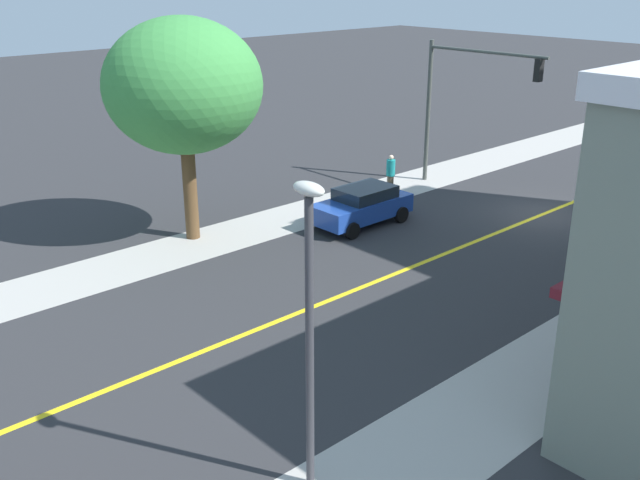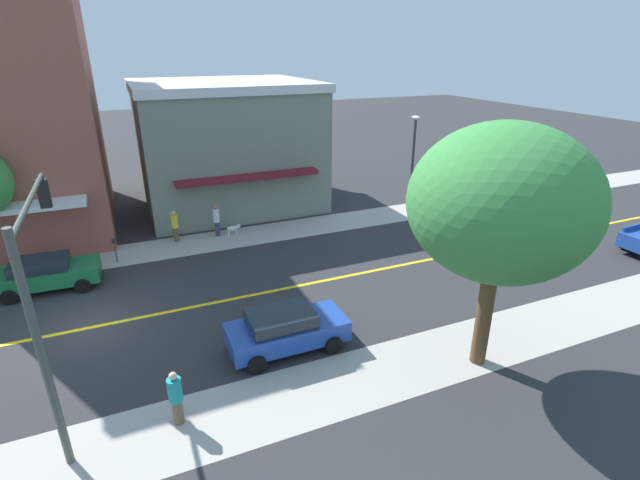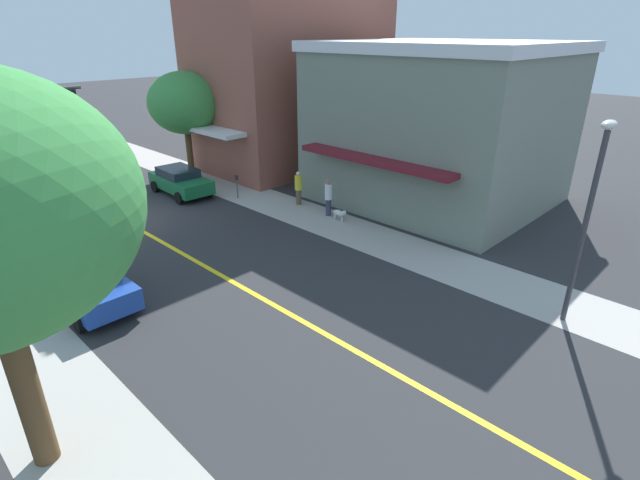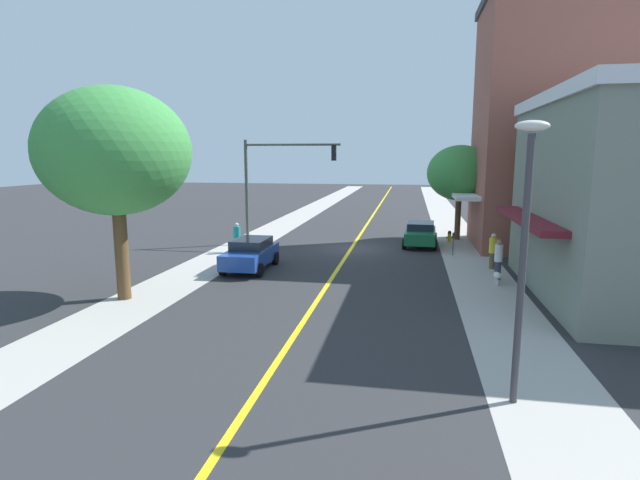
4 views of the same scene
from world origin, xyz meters
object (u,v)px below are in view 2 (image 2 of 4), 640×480
object	(u,v)px
street_tree_right_corner	(502,203)
pedestrian_white_shirt	(217,220)
street_lamp	(413,156)
red_sedan_left_curb	(517,199)
traffic_light_mast	(39,277)
pedestrian_yellow_shirt	(175,225)
pedestrian_teal_shirt	(176,397)
green_sedan_left_curb	(46,273)
parking_meter	(115,247)
blue_sedan_right_curb	(286,329)
small_dog	(234,228)
fire_hydrant	(16,269)

from	to	relation	value
street_tree_right_corner	pedestrian_white_shirt	size ratio (longest dim) A/B	4.36
street_lamp	red_sedan_left_curb	world-z (taller)	street_lamp
traffic_light_mast	street_lamp	distance (m)	21.27
red_sedan_left_curb	pedestrian_yellow_shirt	size ratio (longest dim) A/B	2.36
pedestrian_teal_shirt	pedestrian_white_shirt	xyz separation A→B (m)	(-13.70, 3.98, 0.08)
street_lamp	green_sedan_left_curb	bearing A→B (deg)	-85.02
street_lamp	green_sedan_left_curb	world-z (taller)	street_lamp
parking_meter	pedestrian_teal_shirt	world-z (taller)	pedestrian_teal_shirt
street_lamp	pedestrian_teal_shirt	size ratio (longest dim) A/B	3.59
blue_sedan_right_curb	traffic_light_mast	bearing A→B (deg)	-175.16
pedestrian_teal_shirt	small_dog	world-z (taller)	pedestrian_teal_shirt
pedestrian_white_shirt	fire_hydrant	bearing A→B (deg)	32.83
street_tree_right_corner	green_sedan_left_curb	distance (m)	18.71
street_tree_right_corner	small_dog	xyz separation A→B (m)	(-14.66, -4.88, -5.25)
street_tree_right_corner	blue_sedan_right_curb	world-z (taller)	street_tree_right_corner
green_sedan_left_curb	parking_meter	bearing A→B (deg)	34.16
blue_sedan_right_curb	pedestrian_teal_shirt	bearing A→B (deg)	-151.85
street_lamp	pedestrian_yellow_shirt	xyz separation A→B (m)	(-1.65, -13.92, -2.93)
green_sedan_left_curb	pedestrian_teal_shirt	bearing A→B (deg)	-65.87
traffic_light_mast	green_sedan_left_curb	distance (m)	9.70
street_tree_right_corner	red_sedan_left_curb	distance (m)	17.88
blue_sedan_right_curb	pedestrian_yellow_shirt	world-z (taller)	pedestrian_yellow_shirt
street_tree_right_corner	street_lamp	world-z (taller)	street_tree_right_corner
street_lamp	small_dog	xyz separation A→B (m)	(-1.38, -10.80, -3.47)
pedestrian_yellow_shirt	fire_hydrant	bearing A→B (deg)	-143.03
parking_meter	blue_sedan_right_curb	distance (m)	11.37
street_tree_right_corner	pedestrian_white_shirt	distance (m)	16.56
street_lamp	pedestrian_white_shirt	size ratio (longest dim) A/B	3.37
traffic_light_mast	small_dog	xyz separation A→B (m)	(-11.97, 7.63, -4.08)
fire_hydrant	green_sedan_left_curb	xyz separation A→B (m)	(1.87, 1.47, 0.39)
blue_sedan_right_curb	green_sedan_left_curb	bearing A→B (deg)	134.55
red_sedan_left_curb	green_sedan_left_curb	bearing A→B (deg)	177.63
green_sedan_left_curb	street_lamp	bearing A→B (deg)	7.36
pedestrian_yellow_shirt	red_sedan_left_curb	bearing A→B (deg)	15.89
pedestrian_yellow_shirt	street_tree_right_corner	bearing A→B (deg)	-36.46
fire_hydrant	traffic_light_mast	world-z (taller)	traffic_light_mast
traffic_light_mast	pedestrian_teal_shirt	bearing A→B (deg)	-119.42
pedestrian_yellow_shirt	green_sedan_left_curb	bearing A→B (deg)	-124.82
fire_hydrant	blue_sedan_right_curb	xyz separation A→B (m)	(10.17, 9.62, 0.41)
green_sedan_left_curb	pedestrian_teal_shirt	world-z (taller)	pedestrian_teal_shirt
fire_hydrant	pedestrian_teal_shirt	bearing A→B (deg)	24.58
pedestrian_teal_shirt	street_lamp	bearing A→B (deg)	-145.49
fire_hydrant	small_dog	bearing A→B (deg)	96.74
pedestrian_teal_shirt	pedestrian_yellow_shirt	size ratio (longest dim) A/B	0.98
fire_hydrant	red_sedan_left_curb	bearing A→B (deg)	86.01
parking_meter	small_dog	xyz separation A→B (m)	(-1.36, 6.20, -0.47)
street_lamp	street_tree_right_corner	bearing A→B (deg)	-24.05
street_tree_right_corner	pedestrian_yellow_shirt	size ratio (longest dim) A/B	4.56
street_tree_right_corner	blue_sedan_right_curb	distance (m)	8.18
parking_meter	blue_sedan_right_curb	world-z (taller)	blue_sedan_right_curb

